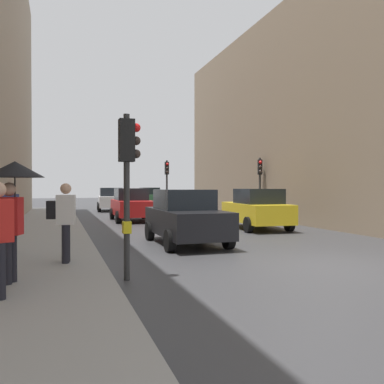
# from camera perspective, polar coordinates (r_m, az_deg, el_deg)

# --- Properties ---
(ground_plane) EXTENTS (120.00, 120.00, 0.00)m
(ground_plane) POSITION_cam_1_polar(r_m,az_deg,el_deg) (10.18, 18.26, -9.77)
(ground_plane) COLOR #38383A
(sidewalk_kerb) EXTENTS (2.92, 40.00, 0.16)m
(sidewalk_kerb) POSITION_cam_1_polar(r_m,az_deg,el_deg) (14.16, -20.24, -6.48)
(sidewalk_kerb) COLOR gray
(sidewalk_kerb) RESTS_ON ground
(building_facade_right) EXTENTS (12.00, 27.64, 11.40)m
(building_facade_right) POSITION_cam_1_polar(r_m,az_deg,el_deg) (25.50, 24.04, 9.37)
(building_facade_right) COLOR gray
(building_facade_right) RESTS_ON ground
(traffic_light_near_left) EXTENTS (0.43, 0.24, 3.29)m
(traffic_light_near_left) POSITION_cam_1_polar(r_m,az_deg,el_deg) (8.10, -9.04, 3.68)
(traffic_light_near_left) COLOR #2D2D2D
(traffic_light_near_left) RESTS_ON ground
(traffic_light_mid_street) EXTENTS (0.33, 0.45, 3.46)m
(traffic_light_mid_street) POSITION_cam_1_polar(r_m,az_deg,el_deg) (22.79, 9.57, 2.10)
(traffic_light_mid_street) COLOR #2D2D2D
(traffic_light_mid_street) RESTS_ON ground
(traffic_light_far_median) EXTENTS (0.25, 0.44, 3.60)m
(traffic_light_far_median) POSITION_cam_1_polar(r_m,az_deg,el_deg) (26.92, -3.56, 2.11)
(traffic_light_far_median) COLOR #2D2D2D
(traffic_light_far_median) RESTS_ON ground
(car_white_compact) EXTENTS (2.25, 4.32, 1.76)m
(car_white_compact) POSITION_cam_1_polar(r_m,az_deg,el_deg) (31.41, -11.38, -1.03)
(car_white_compact) COLOR silver
(car_white_compact) RESTS_ON ground
(car_red_sedan) EXTENTS (2.07, 4.22, 1.76)m
(car_red_sedan) POSITION_cam_1_polar(r_m,az_deg,el_deg) (22.03, -8.53, -1.78)
(car_red_sedan) COLOR red
(car_red_sedan) RESTS_ON ground
(car_yellow_taxi) EXTENTS (2.27, 4.33, 1.76)m
(car_yellow_taxi) POSITION_cam_1_polar(r_m,az_deg,el_deg) (17.87, 9.10, -2.37)
(car_yellow_taxi) COLOR yellow
(car_yellow_taxi) RESTS_ON ground
(car_green_estate) EXTENTS (2.16, 4.27, 1.76)m
(car_green_estate) POSITION_cam_1_polar(r_m,az_deg,el_deg) (38.11, -6.06, -0.70)
(car_green_estate) COLOR #2D6038
(car_green_estate) RESTS_ON ground
(car_dark_suv) EXTENTS (2.04, 4.21, 1.76)m
(car_dark_suv) POSITION_cam_1_polar(r_m,az_deg,el_deg) (13.03, -0.93, -3.54)
(car_dark_suv) COLOR black
(car_dark_suv) RESTS_ON ground
(pedestrian_with_umbrella) EXTENTS (1.00, 1.00, 2.14)m
(pedestrian_with_umbrella) POSITION_cam_1_polar(r_m,az_deg,el_deg) (7.72, -23.94, 0.59)
(pedestrian_with_umbrella) COLOR black
(pedestrian_with_umbrella) RESTS_ON sidewalk_kerb
(pedestrian_with_black_backpack) EXTENTS (0.63, 0.37, 1.77)m
(pedestrian_with_black_backpack) POSITION_cam_1_polar(r_m,az_deg,el_deg) (9.45, -17.65, -3.47)
(pedestrian_with_black_backpack) COLOR black
(pedestrian_with_black_backpack) RESTS_ON sidewalk_kerb
(pedestrian_with_grey_backpack) EXTENTS (0.65, 0.41, 1.77)m
(pedestrian_with_grey_backpack) POSITION_cam_1_polar(r_m,az_deg,el_deg) (10.73, -24.61, -3.01)
(pedestrian_with_grey_backpack) COLOR black
(pedestrian_with_grey_backpack) RESTS_ON sidewalk_kerb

